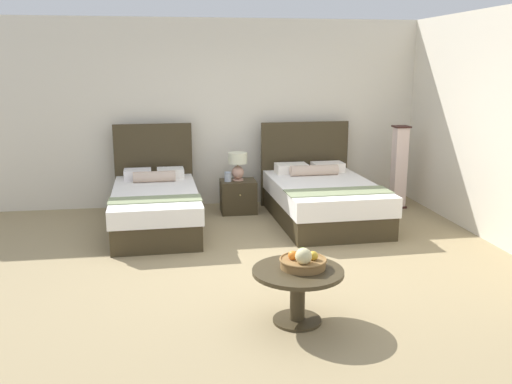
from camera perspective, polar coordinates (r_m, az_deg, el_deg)
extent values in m
cube|color=#9A855E|center=(6.14, 0.43, -7.50)|extent=(9.53, 9.26, 0.02)
cube|color=silver|center=(8.58, -2.67, 8.06)|extent=(9.53, 0.12, 2.80)
cube|color=beige|center=(7.26, 23.81, 6.05)|extent=(0.12, 4.86, 2.80)
cube|color=#3A301D|center=(7.45, -10.22, -2.62)|extent=(1.11, 2.08, 0.32)
cube|color=white|center=(7.39, -10.30, -0.63)|extent=(1.15, 2.12, 0.22)
cube|color=#3A301D|center=(8.37, -10.43, 2.52)|extent=(1.14, 0.09, 1.29)
cube|color=white|center=(8.10, -12.05, 1.80)|extent=(0.39, 0.31, 0.14)
cube|color=white|center=(8.10, -8.76, 1.93)|extent=(0.39, 0.31, 0.14)
cylinder|color=#CBB099|center=(7.86, -10.39, 1.57)|extent=(0.58, 0.17, 0.15)
cube|color=gray|center=(6.84, -10.30, -0.74)|extent=(1.12, 0.39, 0.01)
cube|color=#3A301D|center=(7.74, 6.98, -1.97)|extent=(1.34, 2.06, 0.30)
cube|color=white|center=(7.67, 7.04, 0.03)|extent=(1.38, 2.10, 0.25)
cube|color=#3A301D|center=(8.61, 4.99, 2.95)|extent=(1.36, 0.10, 1.28)
cube|color=white|center=(8.26, 3.64, 2.44)|extent=(0.47, 0.31, 0.14)
cube|color=white|center=(8.42, 7.37, 2.56)|extent=(0.47, 0.31, 0.14)
cylinder|color=#CBB099|center=(8.11, 5.99, 2.23)|extent=(0.71, 0.17, 0.15)
cube|color=gray|center=(7.12, 8.43, 0.06)|extent=(1.35, 0.47, 0.01)
cube|color=#3A301D|center=(8.16, -1.84, -0.45)|extent=(0.51, 0.43, 0.48)
sphere|color=tan|center=(7.92, -1.64, -0.33)|extent=(0.02, 0.02, 0.02)
cylinder|color=tan|center=(8.12, -1.87, 1.29)|extent=(0.16, 0.16, 0.02)
ellipsoid|color=tan|center=(8.10, -1.87, 2.02)|extent=(0.18, 0.18, 0.19)
cylinder|color=#99844C|center=(8.08, -1.88, 2.83)|extent=(0.02, 0.02, 0.04)
cylinder|color=beige|center=(8.06, -1.88, 3.52)|extent=(0.27, 0.27, 0.16)
cylinder|color=#ABB5C3|center=(8.04, -2.90, 1.54)|extent=(0.10, 0.10, 0.13)
torus|color=#ABB5C3|center=(8.02, -2.91, 2.03)|extent=(0.10, 0.10, 0.01)
cylinder|color=#3A301D|center=(4.87, 4.24, -12.98)|extent=(0.41, 0.41, 0.02)
cylinder|color=#3A301D|center=(4.78, 4.28, -10.76)|extent=(0.13, 0.13, 0.44)
cylinder|color=#3A301D|center=(4.69, 4.33, -8.14)|extent=(0.77, 0.77, 0.04)
cylinder|color=olive|center=(4.72, 4.84, -7.33)|extent=(0.38, 0.38, 0.07)
torus|color=olive|center=(4.71, 4.85, -6.91)|extent=(0.40, 0.40, 0.02)
sphere|color=beige|center=(4.61, 4.90, -6.58)|extent=(0.14, 0.14, 0.14)
sphere|color=gold|center=(4.70, 5.91, -6.53)|extent=(0.08, 0.08, 0.08)
sphere|color=#8AB042|center=(4.78, 4.82, -6.17)|extent=(0.08, 0.08, 0.08)
sphere|color=orange|center=(4.69, 3.80, -6.51)|extent=(0.08, 0.08, 0.08)
cube|color=#381B17|center=(8.76, 14.25, -1.41)|extent=(0.23, 0.23, 0.03)
cube|color=beige|center=(8.64, 14.47, 2.51)|extent=(0.19, 0.19, 1.19)
cube|color=#381B17|center=(8.55, 14.70, 6.50)|extent=(0.23, 0.23, 0.02)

